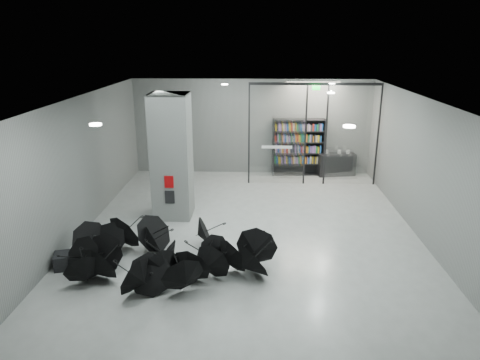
{
  "coord_description": "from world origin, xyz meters",
  "views": [
    {
      "loc": [
        0.2,
        -11.62,
        5.62
      ],
      "look_at": [
        -0.3,
        1.5,
        1.4
      ],
      "focal_mm": 33.29,
      "sensor_mm": 36.0,
      "label": 1
    }
  ],
  "objects_px": {
    "column": "(172,156)",
    "shop_counter": "(336,164)",
    "bookshelf": "(298,147)",
    "bench": "(79,259)",
    "umbrella_cluster": "(160,260)"
  },
  "relations": [
    {
      "from": "bench",
      "to": "bookshelf",
      "type": "relative_size",
      "value": 0.5
    },
    {
      "from": "column",
      "to": "bench",
      "type": "height_order",
      "value": "column"
    },
    {
      "from": "column",
      "to": "shop_counter",
      "type": "height_order",
      "value": "column"
    },
    {
      "from": "bookshelf",
      "to": "shop_counter",
      "type": "bearing_deg",
      "value": -2.79
    },
    {
      "from": "column",
      "to": "bench",
      "type": "bearing_deg",
      "value": -117.18
    },
    {
      "from": "bookshelf",
      "to": "shop_counter",
      "type": "distance_m",
      "value": 1.78
    },
    {
      "from": "column",
      "to": "bench",
      "type": "relative_size",
      "value": 3.32
    },
    {
      "from": "column",
      "to": "bookshelf",
      "type": "xyz_separation_m",
      "value": [
        4.46,
        4.75,
        -0.81
      ]
    },
    {
      "from": "bench",
      "to": "umbrella_cluster",
      "type": "relative_size",
      "value": 0.21
    },
    {
      "from": "bench",
      "to": "shop_counter",
      "type": "relative_size",
      "value": 0.77
    },
    {
      "from": "column",
      "to": "bench",
      "type": "distance_m",
      "value": 4.37
    },
    {
      "from": "shop_counter",
      "to": "umbrella_cluster",
      "type": "height_order",
      "value": "umbrella_cluster"
    },
    {
      "from": "shop_counter",
      "to": "umbrella_cluster",
      "type": "xyz_separation_m",
      "value": [
        -5.77,
        -8.47,
        -0.16
      ]
    },
    {
      "from": "column",
      "to": "shop_counter",
      "type": "xyz_separation_m",
      "value": [
        6.09,
        4.75,
        -1.53
      ]
    },
    {
      "from": "bench",
      "to": "bookshelf",
      "type": "distance_m",
      "value": 10.45
    }
  ]
}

